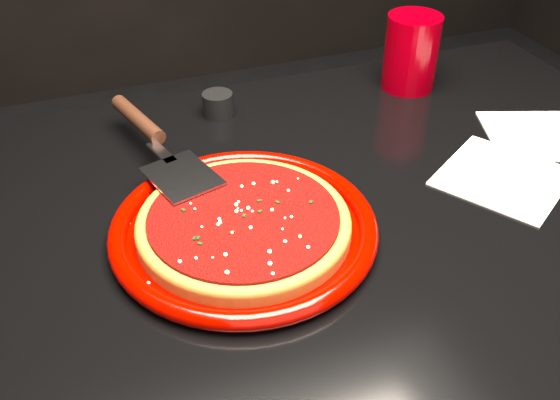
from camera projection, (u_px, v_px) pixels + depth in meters
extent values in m
cube|color=black|center=(312.00, 384.00, 1.06)|extent=(1.20, 0.80, 0.75)
cylinder|color=#800300|center=(244.00, 228.00, 0.79)|extent=(0.41, 0.41, 0.03)
cylinder|color=brown|center=(244.00, 225.00, 0.79)|extent=(0.33, 0.33, 0.01)
torus|color=brown|center=(244.00, 221.00, 0.78)|extent=(0.33, 0.33, 0.02)
cylinder|color=#6D0C09|center=(244.00, 218.00, 0.78)|extent=(0.29, 0.29, 0.01)
cylinder|color=#900009|center=(411.00, 52.00, 1.10)|extent=(0.10, 0.10, 0.13)
cube|color=white|center=(503.00, 177.00, 0.90)|extent=(0.22, 0.22, 0.00)
cube|color=white|center=(532.00, 135.00, 0.99)|extent=(0.18, 0.19, 0.00)
cylinder|color=black|center=(218.00, 104.00, 1.04)|extent=(0.06, 0.06, 0.04)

